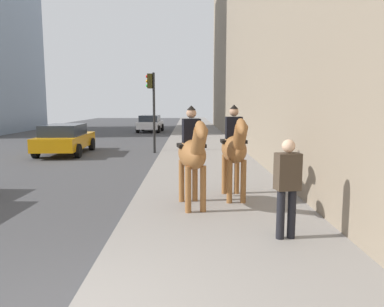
% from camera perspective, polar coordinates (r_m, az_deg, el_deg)
% --- Properties ---
extents(mounted_horse_near, '(2.14, 0.81, 2.25)m').
position_cam_1_polar(mounted_horse_near, '(7.98, 0.07, 0.20)').
color(mounted_horse_near, brown).
rests_on(mounted_horse_near, sidewalk_slab).
extents(mounted_horse_far, '(2.15, 0.62, 2.27)m').
position_cam_1_polar(mounted_horse_far, '(8.77, 6.61, 0.92)').
color(mounted_horse_far, brown).
rests_on(mounted_horse_far, sidewalk_slab).
extents(pedestrian_greeting, '(0.33, 0.44, 1.70)m').
position_cam_1_polar(pedestrian_greeting, '(6.36, 14.60, -4.36)').
color(pedestrian_greeting, black).
rests_on(pedestrian_greeting, sidewalk_slab).
extents(car_mid_lane, '(4.52, 2.21, 1.44)m').
position_cam_1_polar(car_mid_lane, '(18.60, -19.14, 2.23)').
color(car_mid_lane, orange).
rests_on(car_mid_lane, ground).
extents(car_far_lane, '(4.04, 2.13, 1.44)m').
position_cam_1_polar(car_far_lane, '(31.97, -6.52, 4.73)').
color(car_far_lane, silver).
rests_on(car_far_lane, ground).
extents(traffic_light_near_curb, '(0.20, 0.44, 3.89)m').
position_cam_1_polar(traffic_light_near_curb, '(18.04, -6.23, 8.33)').
color(traffic_light_near_curb, black).
rests_on(traffic_light_near_curb, ground).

